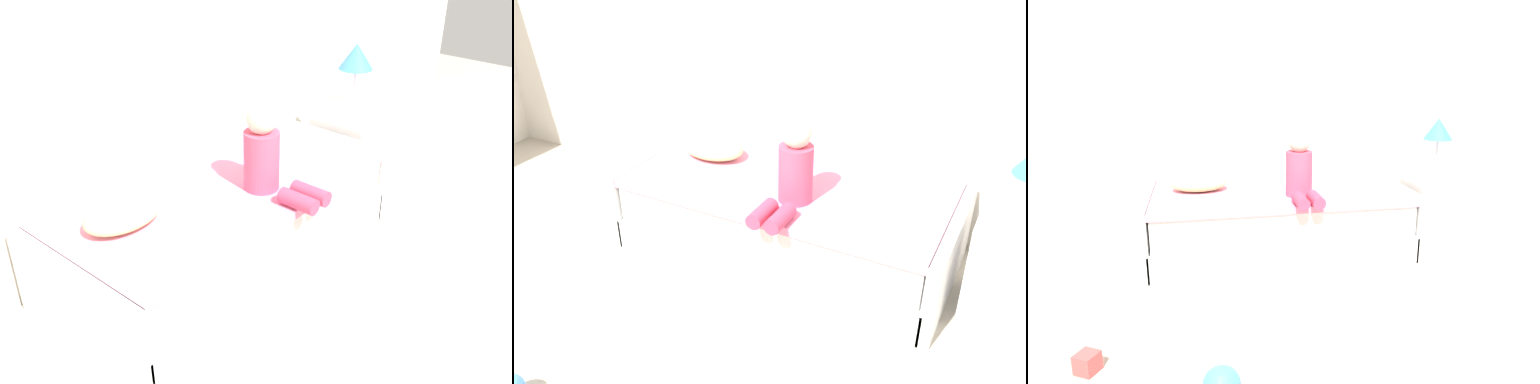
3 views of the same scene
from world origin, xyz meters
TOP-DOWN VIEW (x-y plane):
  - bed at (-0.48, 2.00)m, footprint 2.11×1.00m
  - nightstand at (0.87, 1.99)m, footprint 0.44×0.44m
  - table_lamp at (0.87, 1.99)m, footprint 0.24×0.24m
  - child_figure at (-0.35, 1.77)m, footprint 0.20×0.51m
  - pillow at (-1.11, 2.10)m, footprint 0.44×0.30m

SIDE VIEW (x-z plane):
  - bed at x=-0.48m, z-range 0.00..0.50m
  - nightstand at x=0.87m, z-range 0.00..0.60m
  - pillow at x=-1.11m, z-range 0.50..0.63m
  - child_figure at x=-0.35m, z-range 0.45..0.96m
  - table_lamp at x=0.87m, z-range 0.71..1.16m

